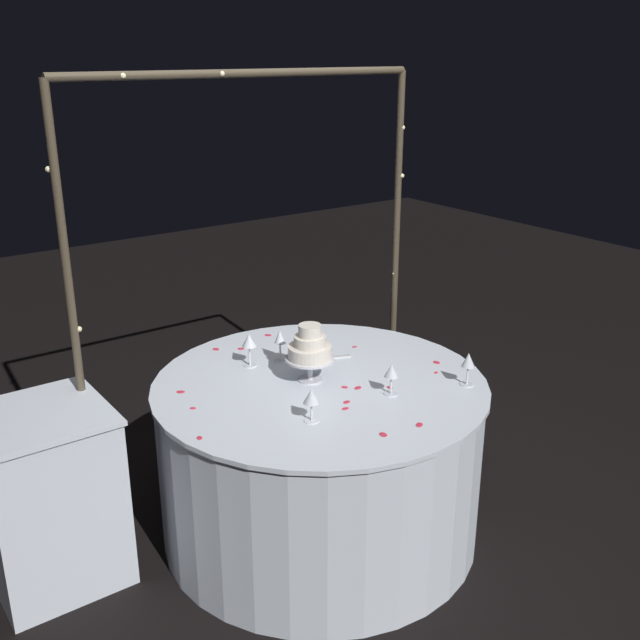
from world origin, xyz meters
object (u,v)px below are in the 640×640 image
Objects in this scene: tiered_cake at (310,348)px; side_table at (49,497)px; wine_glass_0 at (311,398)px; wine_glass_4 at (468,362)px; wine_glass_2 at (280,339)px; main_table at (320,458)px; wine_glass_3 at (391,372)px; decorative_arch at (255,233)px; wine_glass_1 at (249,342)px; cake_knife at (316,358)px.

side_table is at bearing 161.83° from tiered_cake.
wine_glass_0 reaches higher than side_table.
wine_glass_0 is 0.76m from wine_glass_4.
wine_glass_2 is 1.05× the size of wine_glass_4.
wine_glass_3 is at bearing -57.65° from main_table.
wine_glass_2 is (1.09, -0.10, 0.49)m from side_table.
wine_glass_3 is (1.28, -0.67, 0.48)m from side_table.
wine_glass_2 is at bearing -92.98° from decorative_arch.
decorative_arch is at bearing 87.43° from tiered_cake.
wine_glass_2 is at bearing 92.37° from main_table.
tiered_cake is 1.65× the size of wine_glass_1.
wine_glass_4 is (0.33, -0.12, 0.01)m from wine_glass_3.
wine_glass_0 is at bearing -97.87° from wine_glass_1.
wine_glass_4 reaches higher than wine_glass_0.
cake_knife is (1.24, -0.18, 0.38)m from side_table.
side_table is (-1.11, 0.40, 0.01)m from main_table.
cake_knife is (0.16, 0.18, -0.15)m from tiered_cake.
main_table is 9.41× the size of wine_glass_2.
wine_glass_4 is (0.50, -0.40, 0.49)m from main_table.
wine_glass_4 is (1.61, -0.80, 0.48)m from side_table.
side_table is 5.64× the size of wine_glass_0.
tiered_cake is at bearing 121.66° from wine_glass_3.
side_table is at bearing 141.97° from wine_glass_0.
wine_glass_2 is (0.23, 0.58, 0.01)m from wine_glass_0.
main_table is 0.53m from tiered_cake.
cake_knife is at bearing 120.61° from wine_glass_4.
wine_glass_3 is (0.19, -0.57, -0.01)m from wine_glass_2.
main_table is 9.38× the size of wine_glass_1.
decorative_arch is 0.63m from tiered_cake.
wine_glass_0 is (-0.24, -0.28, 0.48)m from main_table.
wine_glass_2 reaches higher than wine_glass_3.
wine_glass_1 is at bearing 82.13° from wine_glass_0.
wine_glass_3 is (0.17, -0.79, -0.47)m from decorative_arch.
cake_knife is at bearing -21.47° from wine_glass_1.
main_table is at bearing 141.66° from wine_glass_4.
tiered_cake is at bearing -92.57° from decorative_arch.
wine_glass_1 reaches higher than wine_glass_3.
wine_glass_1 is at bearing 114.69° from tiered_cake.
wine_glass_0 is at bearing 170.70° from wine_glass_4.
side_table reaches higher than main_table.
tiered_cake is (-0.02, -0.48, -0.42)m from decorative_arch.
decorative_arch reaches higher than wine_glass_1.
wine_glass_0 is 0.87× the size of wine_glass_1.
decorative_arch reaches higher than main_table.
wine_glass_4 is (0.50, -0.92, -0.46)m from decorative_arch.
side_table is 1.20m from wine_glass_0.
tiered_cake is 1.66× the size of wine_glass_2.
wine_glass_2 is 0.56× the size of cake_knife.
wine_glass_3 is 0.49× the size of cake_knife.
side_table is at bearing 171.82° from cake_knife.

